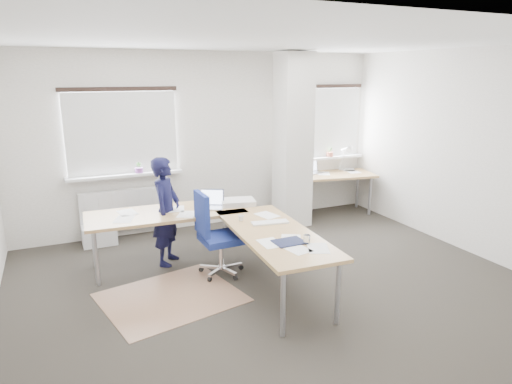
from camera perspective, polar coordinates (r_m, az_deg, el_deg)
name	(u,v)px	position (r m, az deg, el deg)	size (l,w,h in m)	color
ground	(273,284)	(5.60, 2.14, -11.46)	(6.00, 6.00, 0.00)	#282521
room_shell	(271,134)	(5.56, 1.94, 7.25)	(6.04, 5.04, 2.82)	beige
floor_mat	(171,297)	(5.38, -10.58, -12.81)	(1.45, 1.23, 0.01)	#936A50
white_crate	(99,235)	(7.16, -19.01, -5.09)	(0.48, 0.34, 0.29)	white
desk_main	(221,223)	(5.57, -4.45, -3.94)	(2.41, 2.71, 0.96)	#A28245
desk_side	(333,176)	(8.23, 9.66, 1.97)	(1.50, 0.93, 1.22)	#A28245
task_chair	(218,252)	(5.75, -4.77, -7.48)	(0.59, 0.58, 1.08)	navy
person	(166,211)	(6.07, -11.14, -2.37)	(0.52, 0.34, 1.43)	black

